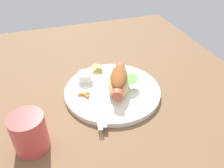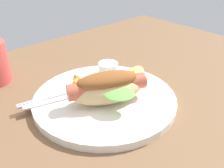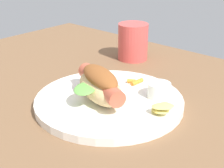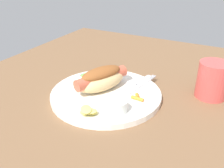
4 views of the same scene
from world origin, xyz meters
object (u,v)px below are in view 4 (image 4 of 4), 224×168
(sauce_ramekin, at_px, (117,106))
(drinking_cup, at_px, (213,80))
(knife, at_px, (134,84))
(carrot_garnish, at_px, (137,98))
(fork, at_px, (141,85))
(chips_pile, at_px, (88,111))
(hot_dog, at_px, (101,79))
(plate, at_px, (106,94))

(sauce_ramekin, relative_size, drinking_cup, 0.48)
(knife, xyz_separation_m, carrot_garnish, (-0.07, -0.04, 0.00))
(fork, height_order, chips_pile, chips_pile)
(chips_pile, bearing_deg, sauce_ramekin, -50.95)
(fork, relative_size, knife, 0.91)
(hot_dog, distance_m, knife, 0.10)
(plate, bearing_deg, fork, -40.61)
(chips_pile, xyz_separation_m, carrot_garnish, (0.12, -0.07, -0.01))
(plate, bearing_deg, knife, -34.79)
(plate, relative_size, drinking_cup, 3.01)
(knife, bearing_deg, carrot_garnish, -135.30)
(drinking_cup, bearing_deg, chips_pile, 137.35)
(sauce_ramekin, relative_size, chips_pile, 0.88)
(fork, relative_size, drinking_cup, 1.43)
(knife, bearing_deg, sauce_ramekin, -156.80)
(plate, xyz_separation_m, fork, (0.08, -0.07, 0.01))
(plate, relative_size, fork, 2.10)
(hot_dog, relative_size, sauce_ramekin, 3.36)
(fork, height_order, knife, same)
(knife, bearing_deg, chips_pile, -174.64)
(sauce_ramekin, height_order, fork, sauce_ramekin)
(sauce_ramekin, bearing_deg, chips_pile, 129.05)
(fork, distance_m, drinking_cup, 0.19)
(plate, distance_m, sauce_ramekin, 0.10)
(sauce_ramekin, bearing_deg, plate, 44.24)
(hot_dog, xyz_separation_m, drinking_cup, (0.13, -0.27, 0.00))
(carrot_garnish, xyz_separation_m, drinking_cup, (0.14, -0.16, 0.03))
(fork, height_order, drinking_cup, drinking_cup)
(plate, xyz_separation_m, knife, (0.07, -0.05, 0.01))
(hot_dog, height_order, carrot_garnish, hot_dog)
(chips_pile, bearing_deg, hot_dog, 15.98)
(fork, height_order, carrot_garnish, carrot_garnish)
(chips_pile, relative_size, carrot_garnish, 1.59)
(hot_dog, xyz_separation_m, sauce_ramekin, (-0.08, -0.09, -0.02))
(sauce_ramekin, xyz_separation_m, knife, (0.15, 0.02, -0.01))
(hot_dog, relative_size, fork, 1.12)
(hot_dog, xyz_separation_m, knife, (0.07, -0.07, -0.03))
(fork, xyz_separation_m, knife, (-0.01, 0.02, -0.00))
(carrot_garnish, distance_m, drinking_cup, 0.22)
(sauce_ramekin, bearing_deg, knife, 7.67)
(fork, distance_m, carrot_garnish, 0.08)
(knife, xyz_separation_m, chips_pile, (-0.19, 0.03, 0.01))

